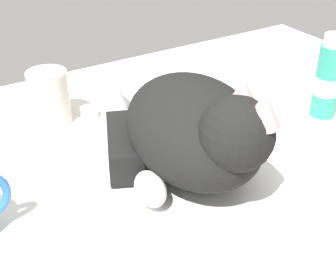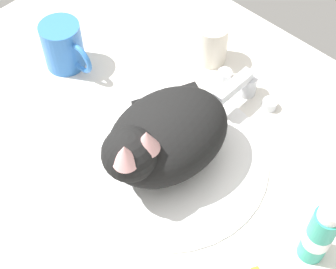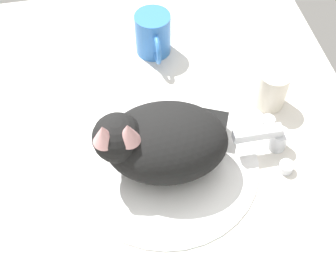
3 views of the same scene
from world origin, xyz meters
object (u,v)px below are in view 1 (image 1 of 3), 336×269
at_px(cat, 196,131).
at_px(toothpaste_bottle, 328,79).
at_px(faucet, 123,97).
at_px(rinse_cup, 49,97).

xyz_separation_m(cat, toothpaste_bottle, (0.28, 0.04, -0.01)).
bearing_deg(faucet, rinse_cup, 162.47).
relative_size(faucet, cat, 0.51).
height_order(rinse_cup, toothpaste_bottle, toothpaste_bottle).
bearing_deg(toothpaste_bottle, faucet, 147.63).
height_order(cat, rinse_cup, cat).
bearing_deg(rinse_cup, faucet, -17.53).
relative_size(rinse_cup, toothpaste_bottle, 0.63).
distance_m(rinse_cup, toothpaste_bottle, 0.44).
relative_size(cat, toothpaste_bottle, 1.95).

